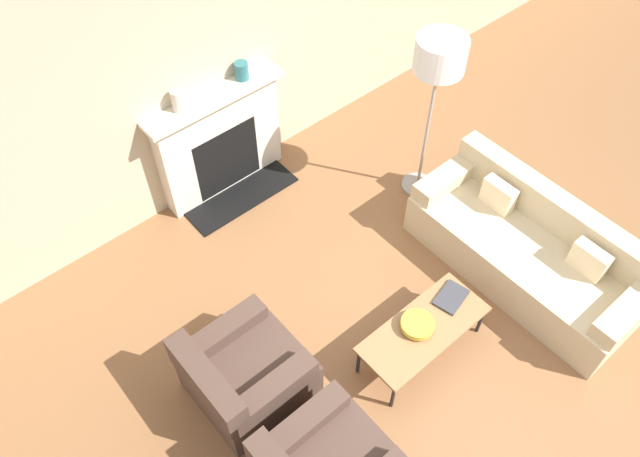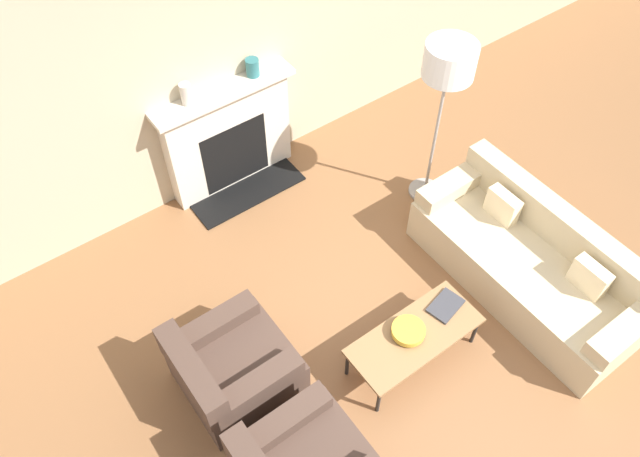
% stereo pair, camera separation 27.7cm
% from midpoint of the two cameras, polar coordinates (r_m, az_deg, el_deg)
% --- Properties ---
extents(ground_plane, '(18.00, 18.00, 0.00)m').
position_cam_midpoint_polar(ground_plane, '(5.54, 9.12, -11.87)').
color(ground_plane, brown).
extents(wall_back, '(18.00, 0.06, 2.90)m').
position_cam_midpoint_polar(wall_back, '(5.99, -11.09, 15.10)').
color(wall_back, '#BCAD8E').
rests_on(wall_back, ground_plane).
extents(fireplace, '(1.46, 0.59, 1.19)m').
position_cam_midpoint_polar(fireplace, '(6.38, -10.30, 7.66)').
color(fireplace, beige).
rests_on(fireplace, ground_plane).
extents(couch, '(0.87, 2.18, 0.80)m').
position_cam_midpoint_polar(couch, '(5.99, 17.22, -1.96)').
color(couch, '#CCB78E').
rests_on(couch, ground_plane).
extents(armchair_far, '(0.88, 0.83, 0.74)m').
position_cam_midpoint_polar(armchair_far, '(5.15, -8.52, -13.15)').
color(armchair_far, '#4C382D').
rests_on(armchair_far, ground_plane).
extents(coffee_table, '(1.15, 0.48, 0.38)m').
position_cam_midpoint_polar(coffee_table, '(5.25, 7.95, -9.20)').
color(coffee_table, olive).
rests_on(coffee_table, ground_plane).
extents(bowl, '(0.28, 0.28, 0.07)m').
position_cam_midpoint_polar(bowl, '(5.18, 7.37, -8.75)').
color(bowl, gold).
rests_on(bowl, coffee_table).
extents(book, '(0.34, 0.27, 0.02)m').
position_cam_midpoint_polar(book, '(5.41, 10.46, -6.25)').
color(book, '#38383D').
rests_on(book, coffee_table).
extents(floor_lamp, '(0.46, 0.46, 1.81)m').
position_cam_midpoint_polar(floor_lamp, '(5.69, 9.40, 14.58)').
color(floor_lamp, gray).
rests_on(floor_lamp, ground_plane).
extents(mantel_vase_left, '(0.11, 0.11, 0.21)m').
position_cam_midpoint_polar(mantel_vase_left, '(5.81, -14.26, 11.21)').
color(mantel_vase_left, beige).
rests_on(mantel_vase_left, fireplace).
extents(mantel_vase_center_left, '(0.13, 0.13, 0.17)m').
position_cam_midpoint_polar(mantel_vase_center_left, '(6.08, -8.51, 14.04)').
color(mantel_vase_center_left, '#28666B').
rests_on(mantel_vase_center_left, fireplace).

